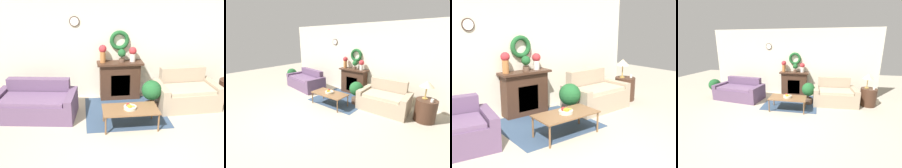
# 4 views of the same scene
# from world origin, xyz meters

# --- Properties ---
(ground_plane) EXTENTS (16.00, 16.00, 0.00)m
(ground_plane) POSITION_xyz_m (0.00, 0.00, 0.00)
(ground_plane) COLOR #ADA38E
(floor_rug) EXTENTS (1.88, 1.72, 0.01)m
(floor_rug) POSITION_xyz_m (0.14, 1.78, 0.00)
(floor_rug) COLOR #334760
(floor_rug) RESTS_ON ground_plane
(wall_back) EXTENTS (6.80, 0.17, 2.70)m
(wall_back) POSITION_xyz_m (0.00, 2.81, 1.35)
(wall_back) COLOR beige
(wall_back) RESTS_ON ground_plane
(fireplace) EXTENTS (1.17, 0.41, 1.00)m
(fireplace) POSITION_xyz_m (0.12, 2.61, 0.51)
(fireplace) COLOR #42281C
(fireplace) RESTS_ON ground_plane
(couch_left) EXTENTS (1.92, 1.16, 0.80)m
(couch_left) POSITION_xyz_m (-1.92, 1.83, 0.30)
(couch_left) COLOR #604766
(couch_left) RESTS_ON ground_plane
(loveseat_right) EXTENTS (1.52, 0.97, 0.91)m
(loveseat_right) POSITION_xyz_m (1.69, 1.95, 0.32)
(loveseat_right) COLOR tan
(loveseat_right) RESTS_ON ground_plane
(coffee_table) EXTENTS (1.18, 0.62, 0.42)m
(coffee_table) POSITION_xyz_m (0.14, 1.12, 0.39)
(coffee_table) COLOR brown
(coffee_table) RESTS_ON ground_plane
(fruit_bowl) EXTENTS (0.27, 0.27, 0.12)m
(fruit_bowl) POSITION_xyz_m (0.13, 1.11, 0.47)
(fruit_bowl) COLOR beige
(fruit_bowl) RESTS_ON coffee_table
(side_table_by_loveseat) EXTENTS (0.53, 0.53, 0.61)m
(side_table_by_loveseat) POSITION_xyz_m (2.83, 1.98, 0.31)
(side_table_by_loveseat) COLOR #42281C
(side_table_by_loveseat) RESTS_ON ground_plane
(table_lamp) EXTENTS (0.35, 0.35, 0.50)m
(table_lamp) POSITION_xyz_m (2.77, 2.03, 1.02)
(table_lamp) COLOR #B28E42
(table_lamp) RESTS_ON side_table_by_loveseat
(mug) EXTENTS (0.07, 0.07, 0.09)m
(mug) POSITION_xyz_m (2.95, 1.88, 0.66)
(mug) COLOR silver
(mug) RESTS_ON side_table_by_loveseat
(vase_on_mantel_left) EXTENTS (0.20, 0.20, 0.45)m
(vase_on_mantel_left) POSITION_xyz_m (-0.31, 2.61, 1.26)
(vase_on_mantel_left) COLOR #AD6B38
(vase_on_mantel_left) RESTS_ON fireplace
(vase_on_mantel_right) EXTENTS (0.20, 0.20, 0.38)m
(vase_on_mantel_right) POSITION_xyz_m (0.45, 2.61, 1.22)
(vase_on_mantel_right) COLOR silver
(vase_on_mantel_right) RESTS_ON fireplace
(potted_plant_on_mantel) EXTENTS (0.20, 0.20, 0.34)m
(potted_plant_on_mantel) POSITION_xyz_m (0.17, 2.59, 1.20)
(potted_plant_on_mantel) COLOR brown
(potted_plant_on_mantel) RESTS_ON fireplace
(potted_plant_floor_by_couch) EXTENTS (0.47, 0.47, 0.73)m
(potted_plant_floor_by_couch) POSITION_xyz_m (-3.05, 1.88, 0.46)
(potted_plant_floor_by_couch) COLOR brown
(potted_plant_floor_by_couch) RESTS_ON ground_plane
(potted_plant_floor_by_loveseat) EXTENTS (0.47, 0.47, 0.77)m
(potted_plant_floor_by_loveseat) POSITION_xyz_m (0.76, 1.78, 0.47)
(potted_plant_floor_by_loveseat) COLOR brown
(potted_plant_floor_by_loveseat) RESTS_ON ground_plane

